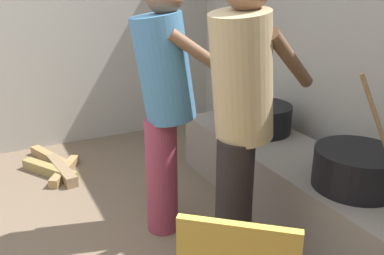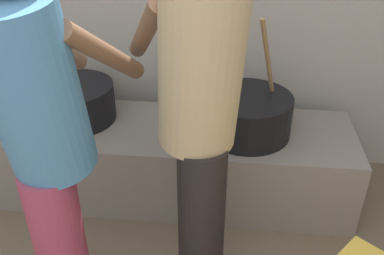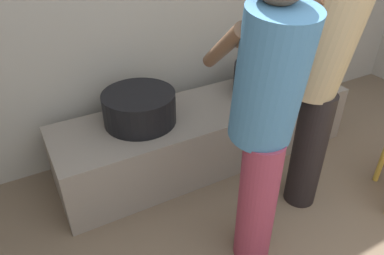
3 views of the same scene
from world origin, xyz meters
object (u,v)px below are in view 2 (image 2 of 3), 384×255
at_px(cooking_pot_main, 247,115).
at_px(cooking_pot_secondary, 73,102).
at_px(cook_in_tan_shirt, 200,109).
at_px(cook_in_blue_shirt, 44,136).

bearing_deg(cooking_pot_main, cooking_pot_secondary, 176.92).
xyz_separation_m(cooking_pot_secondary, cook_in_tan_shirt, (0.80, -0.71, 0.39)).
bearing_deg(cooking_pot_main, cook_in_blue_shirt, -130.41).
bearing_deg(cook_in_blue_shirt, cooking_pot_secondary, 106.79).
distance_m(cooking_pot_main, cook_in_blue_shirt, 1.17).
bearing_deg(cooking_pot_secondary, cook_in_blue_shirt, -73.21).
xyz_separation_m(cook_in_blue_shirt, cook_in_tan_shirt, (0.52, 0.19, 0.03)).
distance_m(cooking_pot_secondary, cook_in_blue_shirt, 1.01).
distance_m(cook_in_blue_shirt, cook_in_tan_shirt, 0.56).
xyz_separation_m(cooking_pot_secondary, cook_in_blue_shirt, (0.27, -0.91, 0.35)).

